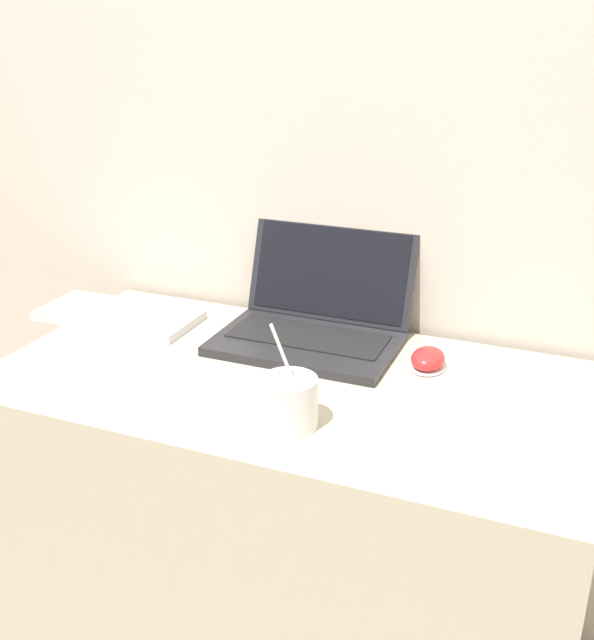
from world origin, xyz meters
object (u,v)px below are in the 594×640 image
(drink_cup, at_px, (289,401))
(computer_mouse, at_px, (428,360))
(laptop, at_px, (314,318))
(external_keyboard, at_px, (119,315))

(drink_cup, height_order, computer_mouse, drink_cup)
(laptop, bearing_deg, computer_mouse, -10.59)
(drink_cup, distance_m, external_keyboard, 0.64)
(drink_cup, distance_m, computer_mouse, 0.36)
(external_keyboard, bearing_deg, computer_mouse, 1.47)
(drink_cup, xyz_separation_m, external_keyboard, (-0.56, 0.30, -0.04))
(laptop, distance_m, computer_mouse, 0.27)
(laptop, distance_m, drink_cup, 0.38)
(computer_mouse, height_order, external_keyboard, computer_mouse)
(laptop, xyz_separation_m, external_keyboard, (-0.46, -0.07, -0.04))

